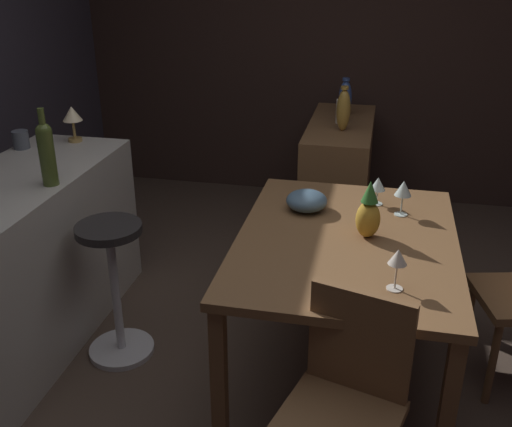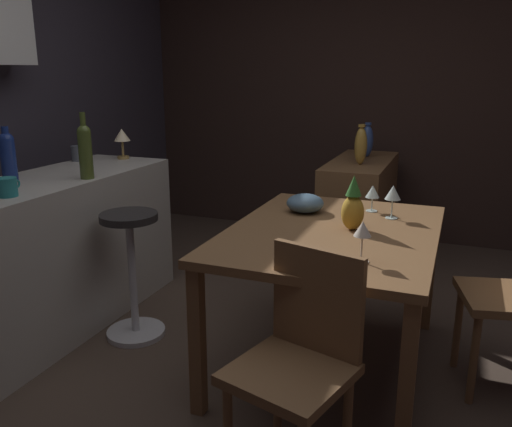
{
  "view_description": "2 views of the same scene",
  "coord_description": "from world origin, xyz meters",
  "px_view_note": "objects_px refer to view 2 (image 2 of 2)",
  "views": [
    {
      "loc": [
        -2.3,
        -0.4,
        1.95
      ],
      "look_at": [
        0.28,
        0.16,
        0.76
      ],
      "focal_mm": 41.83,
      "sensor_mm": 36.0,
      "label": 1
    },
    {
      "loc": [
        -2.3,
        -0.84,
        1.5
      ],
      "look_at": [
        0.25,
        0.15,
        0.75
      ],
      "focal_mm": 37.08,
      "sensor_mm": 36.0,
      "label": 2
    }
  ],
  "objects_px": {
    "wine_glass_right": "(373,192)",
    "wine_bottle_cobalt": "(8,154)",
    "wine_glass_center": "(363,231)",
    "cup_teal": "(7,187)",
    "vase_brass": "(361,145)",
    "wine_glass_left": "(393,193)",
    "vase_ceramic_blue": "(367,141)",
    "fruit_bowl": "(305,203)",
    "dining_table": "(332,245)",
    "sideboard_cabinet": "(359,211)",
    "bar_stool": "(132,272)",
    "cup_slate": "(78,153)",
    "pineapple_centerpiece": "(353,207)",
    "wine_bottle_olive": "(85,149)",
    "chair_near_window": "(300,356)",
    "pillar_candle_tall": "(361,150)",
    "counter_lamp": "(122,138)"
  },
  "relations": [
    {
      "from": "chair_near_window",
      "to": "pineapple_centerpiece",
      "type": "bearing_deg",
      "value": -1.27
    },
    {
      "from": "dining_table",
      "to": "wine_glass_right",
      "type": "bearing_deg",
      "value": -15.73
    },
    {
      "from": "bar_stool",
      "to": "wine_glass_left",
      "type": "height_order",
      "value": "wine_glass_left"
    },
    {
      "from": "sideboard_cabinet",
      "to": "bar_stool",
      "type": "height_order",
      "value": "sideboard_cabinet"
    },
    {
      "from": "wine_glass_center",
      "to": "pineapple_centerpiece",
      "type": "distance_m",
      "value": 0.46
    },
    {
      "from": "dining_table",
      "to": "bar_stool",
      "type": "bearing_deg",
      "value": 95.05
    },
    {
      "from": "wine_glass_center",
      "to": "fruit_bowl",
      "type": "bearing_deg",
      "value": 32.73
    },
    {
      "from": "vase_brass",
      "to": "wine_glass_left",
      "type": "bearing_deg",
      "value": -161.34
    },
    {
      "from": "wine_glass_left",
      "to": "cup_slate",
      "type": "xyz_separation_m",
      "value": [
        0.12,
        2.11,
        0.08
      ]
    },
    {
      "from": "bar_stool",
      "to": "wine_glass_center",
      "type": "xyz_separation_m",
      "value": [
        -0.31,
        -1.34,
        0.48
      ]
    },
    {
      "from": "wine_bottle_olive",
      "to": "cup_slate",
      "type": "distance_m",
      "value": 0.67
    },
    {
      "from": "wine_glass_left",
      "to": "cup_teal",
      "type": "height_order",
      "value": "cup_teal"
    },
    {
      "from": "sideboard_cabinet",
      "to": "chair_near_window",
      "type": "bearing_deg",
      "value": -174.43
    },
    {
      "from": "wine_bottle_cobalt",
      "to": "counter_lamp",
      "type": "distance_m",
      "value": 0.88
    },
    {
      "from": "chair_near_window",
      "to": "cup_teal",
      "type": "bearing_deg",
      "value": 81.96
    },
    {
      "from": "wine_glass_right",
      "to": "vase_ceramic_blue",
      "type": "height_order",
      "value": "vase_ceramic_blue"
    },
    {
      "from": "vase_brass",
      "to": "pillar_candle_tall",
      "type": "bearing_deg",
      "value": 9.86
    },
    {
      "from": "pineapple_centerpiece",
      "to": "fruit_bowl",
      "type": "xyz_separation_m",
      "value": [
        0.24,
        0.31,
        -0.07
      ]
    },
    {
      "from": "wine_glass_right",
      "to": "fruit_bowl",
      "type": "xyz_separation_m",
      "value": [
        -0.15,
        0.34,
        -0.06
      ]
    },
    {
      "from": "wine_bottle_olive",
      "to": "counter_lamp",
      "type": "bearing_deg",
      "value": 18.42
    },
    {
      "from": "wine_bottle_cobalt",
      "to": "counter_lamp",
      "type": "height_order",
      "value": "wine_bottle_cobalt"
    },
    {
      "from": "wine_glass_left",
      "to": "wine_glass_right",
      "type": "distance_m",
      "value": 0.17
    },
    {
      "from": "chair_near_window",
      "to": "vase_brass",
      "type": "height_order",
      "value": "vase_brass"
    },
    {
      "from": "bar_stool",
      "to": "wine_glass_right",
      "type": "bearing_deg",
      "value": -67.31
    },
    {
      "from": "bar_stool",
      "to": "cup_teal",
      "type": "xyz_separation_m",
      "value": [
        -0.45,
        0.37,
        0.55
      ]
    },
    {
      "from": "cup_teal",
      "to": "pineapple_centerpiece",
      "type": "bearing_deg",
      "value": -69.63
    },
    {
      "from": "wine_glass_right",
      "to": "fruit_bowl",
      "type": "bearing_deg",
      "value": 113.56
    },
    {
      "from": "dining_table",
      "to": "cup_teal",
      "type": "xyz_separation_m",
      "value": [
        -0.55,
        1.49,
        0.29
      ]
    },
    {
      "from": "fruit_bowl",
      "to": "counter_lamp",
      "type": "distance_m",
      "value": 1.48
    },
    {
      "from": "dining_table",
      "to": "wine_glass_center",
      "type": "relative_size",
      "value": 7.69
    },
    {
      "from": "wine_glass_right",
      "to": "wine_bottle_cobalt",
      "type": "relative_size",
      "value": 0.49
    },
    {
      "from": "fruit_bowl",
      "to": "wine_glass_left",
      "type": "bearing_deg",
      "value": -85.02
    },
    {
      "from": "sideboard_cabinet",
      "to": "wine_bottle_olive",
      "type": "relative_size",
      "value": 2.94
    },
    {
      "from": "wine_glass_center",
      "to": "pillar_candle_tall",
      "type": "bearing_deg",
      "value": 10.79
    },
    {
      "from": "dining_table",
      "to": "cup_slate",
      "type": "xyz_separation_m",
      "value": [
        0.43,
        1.88,
        0.29
      ]
    },
    {
      "from": "bar_stool",
      "to": "fruit_bowl",
      "type": "xyz_separation_m",
      "value": [
        0.37,
        -0.9,
        0.4
      ]
    },
    {
      "from": "wine_bottle_cobalt",
      "to": "vase_ceramic_blue",
      "type": "xyz_separation_m",
      "value": [
        2.08,
        -1.63,
        -0.1
      ]
    },
    {
      "from": "sideboard_cabinet",
      "to": "cup_slate",
      "type": "distance_m",
      "value": 2.16
    },
    {
      "from": "wine_bottle_olive",
      "to": "vase_brass",
      "type": "height_order",
      "value": "wine_bottle_olive"
    },
    {
      "from": "wine_glass_center",
      "to": "cup_teal",
      "type": "bearing_deg",
      "value": 94.91
    },
    {
      "from": "chair_near_window",
      "to": "pillar_candle_tall",
      "type": "bearing_deg",
      "value": 5.78
    },
    {
      "from": "bar_stool",
      "to": "cup_teal",
      "type": "relative_size",
      "value": 5.65
    },
    {
      "from": "wine_glass_center",
      "to": "sideboard_cabinet",
      "type": "bearing_deg",
      "value": 10.52
    },
    {
      "from": "fruit_bowl",
      "to": "cup_teal",
      "type": "height_order",
      "value": "cup_teal"
    },
    {
      "from": "bar_stool",
      "to": "vase_brass",
      "type": "height_order",
      "value": "vase_brass"
    },
    {
      "from": "wine_glass_right",
      "to": "vase_brass",
      "type": "relative_size",
      "value": 0.49
    },
    {
      "from": "bar_stool",
      "to": "pillar_candle_tall",
      "type": "height_order",
      "value": "pillar_candle_tall"
    },
    {
      "from": "cup_teal",
      "to": "vase_brass",
      "type": "bearing_deg",
      "value": -34.02
    },
    {
      "from": "wine_glass_center",
      "to": "wine_bottle_olive",
      "type": "height_order",
      "value": "wine_bottle_olive"
    },
    {
      "from": "dining_table",
      "to": "wine_bottle_cobalt",
      "type": "relative_size",
      "value": 4.39
    }
  ]
}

